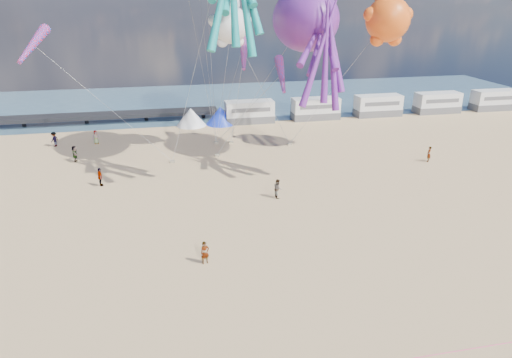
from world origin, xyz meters
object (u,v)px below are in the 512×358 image
object	(u,v)px
motorhome_2	(378,106)
kite_panda	(230,25)
windsock_left	(33,45)
tent_white	(191,117)
motorhome_3	(437,103)
beachgoer_2	(54,139)
beachgoer_1	(278,188)
sandbag_c	(290,144)
beachgoer_3	(100,177)
windsock_mid	(244,54)
standing_person	(205,253)
sandbag_d	(231,142)
beachgoer_5	(429,154)
sandbag_a	(173,162)
sandbag_e	(216,143)
tent_blue	(220,115)
kite_teddy_orange	(388,19)
beachgoer_4	(75,154)
kite_octopus_purple	(305,19)
motorhome_4	(494,100)
beachgoer_0	(96,137)
windsock_right	(281,75)
motorhome_0	(249,112)
sandbag_b	(217,155)
motorhome_1	(315,109)

from	to	relation	value
motorhome_2	kite_panda	world-z (taller)	kite_panda
windsock_left	tent_white	bearing A→B (deg)	48.07
motorhome_3	beachgoer_2	bearing A→B (deg)	-173.49
beachgoer_1	beachgoer_2	size ratio (longest dim) A/B	0.98
beachgoer_1	sandbag_c	distance (m)	15.09
beachgoer_3	windsock_mid	world-z (taller)	windsock_mid
standing_person	sandbag_d	size ratio (longest dim) A/B	3.15
beachgoer_5	sandbag_a	xyz separation A→B (m)	(-26.51, 5.06, -0.72)
sandbag_e	kite_panda	xyz separation A→B (m)	(1.44, -3.37, 13.46)
motorhome_2	beachgoer_1	world-z (taller)	motorhome_2
tent_blue	windsock_mid	distance (m)	14.58
motorhome_3	sandbag_a	world-z (taller)	motorhome_3
sandbag_a	kite_teddy_orange	distance (m)	26.18
tent_white	beachgoer_2	xyz separation A→B (m)	(-16.18, -6.01, -0.34)
kite_teddy_orange	windsock_mid	world-z (taller)	kite_teddy_orange
beachgoer_1	windsock_mid	bearing A→B (deg)	-0.79
beachgoer_1	motorhome_2	bearing A→B (deg)	-42.35
kite_teddy_orange	beachgoer_2	bearing A→B (deg)	162.28
beachgoer_4	sandbag_e	bearing A→B (deg)	-86.01
beachgoer_4	kite_octopus_purple	world-z (taller)	kite_octopus_purple
beachgoer_4	standing_person	bearing A→B (deg)	-161.04
motorhome_3	kite_panda	bearing A→B (deg)	-159.76
beachgoer_2	beachgoer_4	size ratio (longest dim) A/B	1.01
motorhome_4	sandbag_a	xyz separation A→B (m)	(-48.99, -14.42, -1.39)
tent_white	beachgoer_3	world-z (taller)	tent_white
motorhome_4	kite_teddy_orange	bearing A→B (deg)	-149.39
sandbag_a	sandbag_c	distance (m)	14.10
beachgoer_4	beachgoer_0	bearing A→B (deg)	-21.26
motorhome_3	sandbag_e	bearing A→B (deg)	-165.72
beachgoer_4	kite_panda	distance (m)	21.04
beachgoer_1	windsock_right	distance (m)	11.32
motorhome_0	beachgoer_2	size ratio (longest dim) A/B	3.82
beachgoer_1	sandbag_a	distance (m)	13.88
kite_octopus_purple	windsock_left	bearing A→B (deg)	-172.16
motorhome_2	sandbag_e	xyz separation A→B (m)	(-24.69, -8.70, -1.39)
motorhome_4	sandbag_b	bearing A→B (deg)	-163.21
beachgoer_2	beachgoer_3	xyz separation A→B (m)	(6.50, -13.41, 0.01)
motorhome_0	motorhome_4	size ratio (longest dim) A/B	1.00
motorhome_1	sandbag_a	world-z (taller)	motorhome_1
tent_white	tent_blue	size ratio (longest dim) A/B	1.00
beachgoer_1	motorhome_0	bearing A→B (deg)	-7.42
kite_teddy_orange	beachgoer_4	bearing A→B (deg)	170.97
beachgoer_5	sandbag_c	size ratio (longest dim) A/B	3.32
beachgoer_3	motorhome_2	bearing A→B (deg)	-77.42
beachgoer_3	kite_teddy_orange	world-z (taller)	kite_teddy_orange
sandbag_a	sandbag_d	size ratio (longest dim) A/B	1.00
sandbag_d	beachgoer_1	bearing A→B (deg)	-84.51
motorhome_4	tent_blue	bearing A→B (deg)	180.00
tent_white	windsock_left	size ratio (longest dim) A/B	0.56
beachgoer_2	sandbag_e	size ratio (longest dim) A/B	3.45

